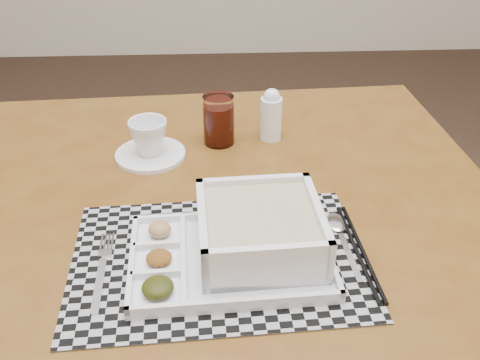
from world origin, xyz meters
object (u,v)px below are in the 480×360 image
juice_glass (219,121)px  creamer_bottle (271,115)px  cup (149,137)px  dining_table (221,251)px  serving_tray (251,238)px

juice_glass → creamer_bottle: (0.12, 0.01, 0.01)m
cup → creamer_bottle: (0.27, 0.07, 0.01)m
dining_table → serving_tray: serving_tray is taller
cup → juice_glass: juice_glass is taller
dining_table → juice_glass: 0.31m
dining_table → serving_tray: bearing=-66.7°
dining_table → cup: cup is taller
dining_table → juice_glass: juice_glass is taller
serving_tray → creamer_bottle: creamer_bottle is taller
juice_glass → dining_table: bearing=-90.5°
juice_glass → creamer_bottle: bearing=6.8°
serving_tray → creamer_bottle: 0.41m
creamer_bottle → serving_tray: bearing=-100.1°
dining_table → juice_glass: size_ratio=10.31×
serving_tray → creamer_bottle: size_ratio=2.75×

